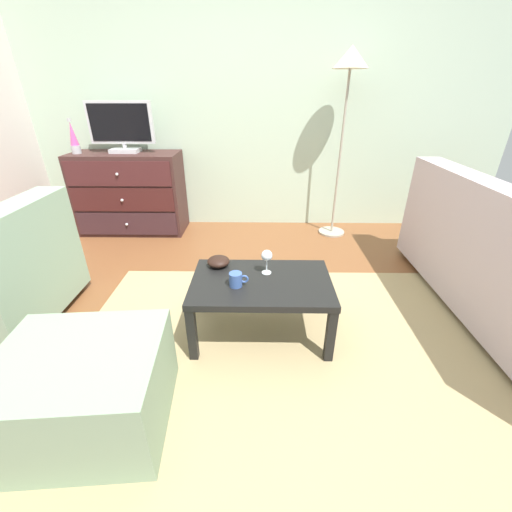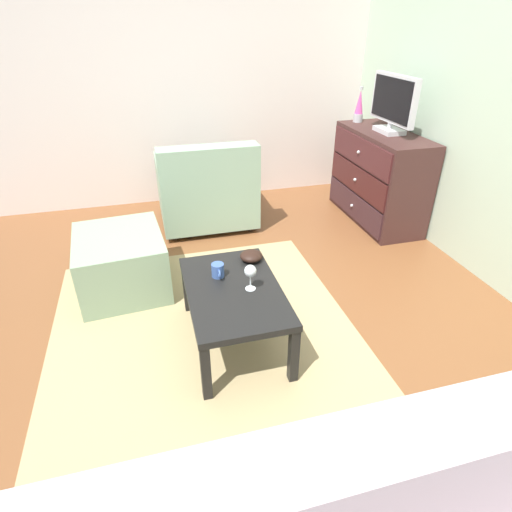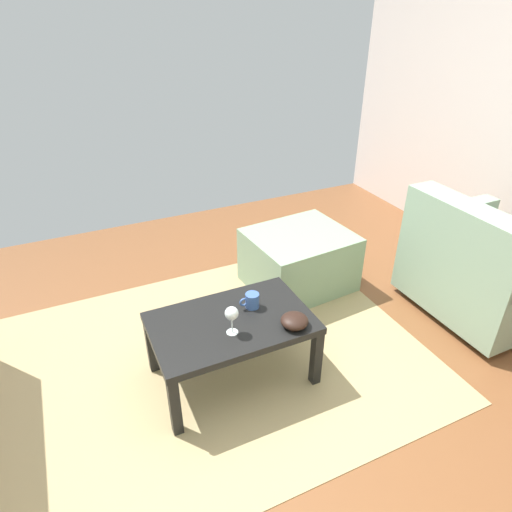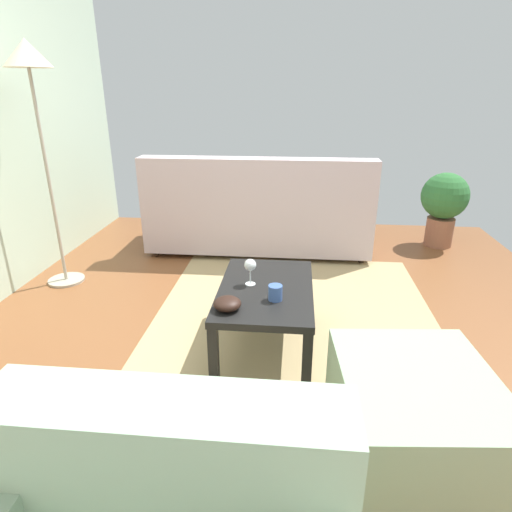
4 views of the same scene
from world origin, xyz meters
The scene contains 8 objects.
ground_plane centered at (0.00, 0.00, -0.03)m, with size 5.33×4.50×0.05m, color brown.
area_rug centered at (0.20, -0.20, 0.00)m, with size 2.60×1.90×0.01m, color tan.
coffee_table centered at (0.06, -0.03, 0.34)m, with size 0.85×0.54×0.39m.
wine_glass centered at (0.10, 0.07, 0.51)m, with size 0.07×0.07×0.16m.
mug centered at (-0.08, -0.09, 0.44)m, with size 0.11×0.08×0.08m.
bowl_decorative centered at (-0.22, 0.15, 0.43)m, with size 0.14×0.14×0.07m, color black.
armchair centered at (-1.67, 0.09, 0.34)m, with size 0.80×0.86×0.82m.
ottoman centered at (-0.73, -0.69, 0.21)m, with size 0.70×0.60×0.42m, color gray.
Camera 3 is at (0.72, 1.70, 1.86)m, focal length 31.08 mm.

